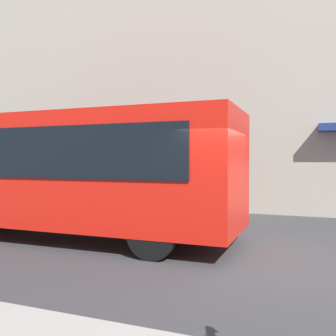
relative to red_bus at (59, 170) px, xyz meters
name	(u,v)px	position (x,y,z in m)	size (l,w,h in m)	color
ground_plane	(251,262)	(-4.83, 0.56, -1.68)	(60.00, 60.00, 0.00)	#38383A
building_facade_far	(280,48)	(-4.85, -6.24, 4.30)	(28.00, 1.55, 12.00)	#A89E8E
red_bus	(59,170)	(0.00, 0.00, 0.00)	(9.05, 2.54, 3.08)	red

